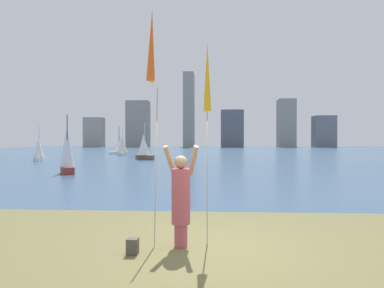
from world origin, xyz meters
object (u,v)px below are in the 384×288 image
Objects in this scene: kite_flag_left at (152,51)px; sailboat_3 at (120,145)px; kite_flag_right at (207,81)px; sailboat_0 at (123,146)px; bag at (133,246)px; sailboat_2 at (67,151)px; sailboat_1 at (144,146)px; sailboat_5 at (39,150)px; person at (181,197)px.

kite_flag_left is 1.09× the size of sailboat_3.
kite_flag_right reaches higher than sailboat_0.
sailboat_3 is (-12.55, 46.81, 1.27)m from bag.
sailboat_2 is (3.24, -26.56, 0.09)m from sailboat_0.
kite_flag_left is 1.14× the size of sailboat_1.
kite_flag_right is at bearing 31.61° from bag.
sailboat_3 reaches higher than kite_flag_right.
sailboat_2 is at bearing 116.40° from bag.
sailboat_1 is 10.60m from sailboat_5.
kite_flag_right reaches higher than bag.
kite_flag_right is at bearing -73.15° from sailboat_3.
sailboat_1 is at bearing 84.23° from sailboat_2.
sailboat_0 is at bearing 96.96° from sailboat_2.
bag is 0.08× the size of sailboat_0.
kite_flag_left is 1.32m from kite_flag_right.
bag is 0.08× the size of sailboat_2.
sailboat_1 is 0.96× the size of sailboat_3.
sailboat_5 is (-9.96, -3.61, -0.29)m from sailboat_1.
sailboat_1 is at bearing 101.32° from kite_flag_left.
sailboat_1 is (-6.91, 31.54, 0.44)m from person.
kite_flag_left is 17.54m from sailboat_2.
sailboat_5 is (-3.47, -18.35, -0.28)m from sailboat_3.
person is 0.49× the size of kite_flag_right.
person is at bearing -60.30° from sailboat_2.
bag is at bearing -141.30° from person.
sailboat_0 is (-11.82, 41.59, 0.34)m from person.
sailboat_1 is at bearing 100.69° from bag.
sailboat_3 is at bearing 105.44° from kite_flag_left.
sailboat_0 is (-11.30, 41.95, -2.47)m from kite_flag_left.
bag is at bearing -79.31° from sailboat_1.
sailboat_3 is at bearing 98.78° from sailboat_2.
person is at bearing -73.85° from sailboat_3.
sailboat_3 is at bearing 108.67° from sailboat_0.
bag is at bearing -63.60° from sailboat_2.
kite_flag_right is at bearing -58.29° from sailboat_2.
bag is (-1.37, -0.84, -3.19)m from kite_flag_right.
kite_flag_left is 3.67m from bag.
kite_flag_right is at bearing -57.81° from sailboat_5.
person is at bearing 31.89° from bag.
kite_flag_left is at bearing -146.96° from kite_flag_right.
kite_flag_right is at bearing 37.95° from person.
bag is 0.07× the size of sailboat_3.
sailboat_0 is 26.75m from sailboat_2.
person is 32.29m from sailboat_1.
kite_flag_left reaches higher than sailboat_0.
sailboat_5 is (-16.87, 27.93, 0.15)m from person.
sailboat_3 is (-13.40, 46.28, 0.43)m from person.
sailboat_5 is at bearing 119.37° from bag.
sailboat_1 is 16.11m from sailboat_3.
sailboat_1 is at bearing -66.23° from sailboat_3.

